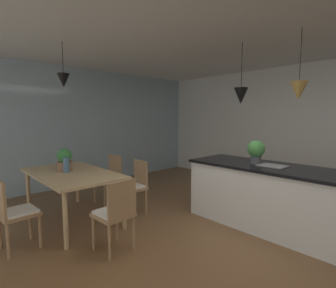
{
  "coord_description": "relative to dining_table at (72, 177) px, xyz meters",
  "views": [
    {
      "loc": [
        1.65,
        -2.55,
        1.58
      ],
      "look_at": [
        -1.17,
        0.08,
        1.18
      ],
      "focal_mm": 27.22,
      "sensor_mm": 36.0,
      "label": 1
    }
  ],
  "objects": [
    {
      "name": "ground_plane",
      "position": [
        2.11,
        1.03,
        -0.71
      ],
      "size": [
        10.0,
        8.4,
        0.04
      ],
      "primitive_type": "cube",
      "color": "brown"
    },
    {
      "name": "ceiling_slab",
      "position": [
        2.11,
        1.03,
        2.07
      ],
      "size": [
        10.0,
        8.4,
        0.12
      ],
      "primitive_type": "cube",
      "color": "white"
    },
    {
      "name": "wall_back_kitchen",
      "position": [
        2.11,
        4.29,
        0.66
      ],
      "size": [
        10.0,
        0.12,
        2.7
      ],
      "primitive_type": "cube",
      "color": "white",
      "rests_on": "ground_plane"
    },
    {
      "name": "window_wall_left_glazing",
      "position": [
        -1.95,
        1.03,
        0.66
      ],
      "size": [
        0.06,
        8.4,
        2.7
      ],
      "primitive_type": "cube",
      "color": "#9EB7C6",
      "rests_on": "ground_plane"
    },
    {
      "name": "dining_table",
      "position": [
        0.0,
        0.0,
        0.0
      ],
      "size": [
        1.73,
        0.99,
        0.75
      ],
      "color": "tan",
      "rests_on": "ground_plane"
    },
    {
      "name": "chair_kitchen_end",
      "position": [
        1.24,
        0.0,
        -0.21
      ],
      "size": [
        0.42,
        0.42,
        0.87
      ],
      "color": "#A87F56",
      "rests_on": "ground_plane"
    },
    {
      "name": "chair_far_left",
      "position": [
        -0.39,
        0.86,
        -0.21
      ],
      "size": [
        0.43,
        0.43,
        0.87
      ],
      "color": "#A87F56",
      "rests_on": "ground_plane"
    },
    {
      "name": "chair_near_right",
      "position": [
        0.39,
        -0.86,
        -0.21
      ],
      "size": [
        0.42,
        0.42,
        0.87
      ],
      "color": "#A87F56",
      "rests_on": "ground_plane"
    },
    {
      "name": "chair_far_right",
      "position": [
        0.39,
        0.86,
        -0.21
      ],
      "size": [
        0.43,
        0.43,
        0.87
      ],
      "color": "#A87F56",
      "rests_on": "ground_plane"
    },
    {
      "name": "kitchen_island",
      "position": [
        2.07,
        1.96,
        -0.22
      ],
      "size": [
        2.14,
        0.88,
        0.91
      ],
      "color": "white",
      "rests_on": "ground_plane"
    },
    {
      "name": "pendant_over_table",
      "position": [
        -0.15,
        -0.01,
        1.45
      ],
      "size": [
        0.18,
        0.18,
        0.67
      ],
      "color": "black"
    },
    {
      "name": "pendant_over_island_main",
      "position": [
        1.66,
        1.96,
        1.22
      ],
      "size": [
        0.21,
        0.21,
        0.92
      ],
      "color": "black"
    },
    {
      "name": "pendant_over_island_aux",
      "position": [
        2.49,
        1.96,
        1.24
      ],
      "size": [
        0.22,
        0.22,
        0.89
      ],
      "color": "black"
    },
    {
      "name": "potted_plant_on_island",
      "position": [
        1.94,
        1.96,
        0.41
      ],
      "size": [
        0.25,
        0.25,
        0.35
      ],
      "color": "#4C4C51",
      "rests_on": "kitchen_island"
    },
    {
      "name": "potted_plant_on_table",
      "position": [
        -0.17,
        -0.04,
        0.24
      ],
      "size": [
        0.22,
        0.22,
        0.35
      ],
      "color": "#8C664C",
      "rests_on": "dining_table"
    },
    {
      "name": "vase_on_dining_table",
      "position": [
        -0.04,
        -0.06,
        0.18
      ],
      "size": [
        0.09,
        0.09,
        0.23
      ],
      "color": "slate",
      "rests_on": "dining_table"
    }
  ]
}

